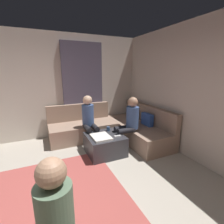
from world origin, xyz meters
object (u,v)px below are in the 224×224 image
Objects in this scene: game_remote at (118,136)px; ottoman at (105,144)px; coffee_mug at (108,129)px; person_on_couch_back at (129,121)px; person_on_couch_side at (89,119)px; sectional_couch at (113,128)px.

ottoman is at bearing -129.29° from game_remote.
coffee_mug is 0.50m from person_on_couch_back.
coffee_mug is at bearing 140.71° from ottoman.
person_on_couch_back is 0.93m from person_on_couch_side.
sectional_couch is at bearing 143.22° from coffee_mug.
ottoman is 0.36m from game_remote.
sectional_couch is at bearing 4.59° from person_on_couch_back.
coffee_mug is 0.08× the size of person_on_couch_back.
coffee_mug is 0.51m from person_on_couch_side.
sectional_couch is 3.36× the size of ottoman.
game_remote is 0.12× the size of person_on_couch_side.
coffee_mug reaches higher than ottoman.
person_on_couch_back and person_on_couch_side have the same top height.
coffee_mug is at bearing -174.29° from game_remote.
ottoman is 5.07× the size of game_remote.
person_on_couch_side reaches higher than ottoman.
game_remote reaches higher than ottoman.
ottoman is (0.68, -0.53, -0.07)m from sectional_couch.
person_on_couch_side is at bearing -151.42° from game_remote.
sectional_couch is at bearing 160.43° from game_remote.
person_on_couch_side is (-0.54, -0.17, 0.45)m from ottoman.
person_on_couch_side is at bearing -162.38° from ottoman.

